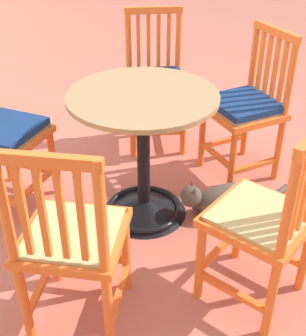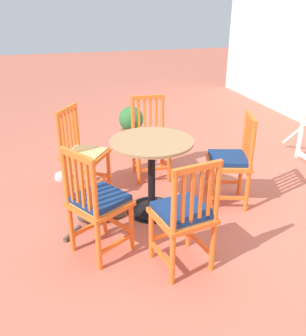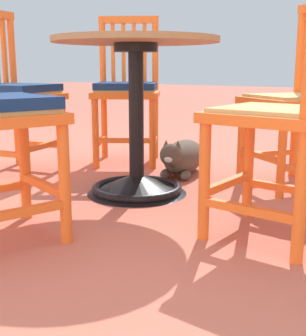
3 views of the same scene
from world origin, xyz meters
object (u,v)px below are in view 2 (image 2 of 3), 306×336
(cafe_table, at_px, (152,185))
(orange_chair_facing_out, at_px, (83,154))
(tabby_cat, at_px, (104,210))
(orange_chair_near_fence, at_px, (150,140))
(pet_water_bowl, at_px, (62,176))
(orange_chair_by_planter, at_px, (98,203))
(terracotta_planter, at_px, (131,129))
(orange_chair_tucked_in, at_px, (184,215))
(orange_chair_at_corner, at_px, (231,162))

(cafe_table, relative_size, orange_chair_facing_out, 0.83)
(orange_chair_facing_out, relative_size, tabby_cat, 1.37)
(orange_chair_near_fence, height_order, pet_water_bowl, orange_chair_near_fence)
(orange_chair_by_planter, distance_m, terracotta_planter, 2.15)
(cafe_table, xyz_separation_m, orange_chair_tucked_in, (0.84, 0.01, 0.16))
(cafe_table, bearing_deg, orange_chair_at_corner, 87.18)
(cafe_table, relative_size, tabby_cat, 1.14)
(cafe_table, bearing_deg, orange_chair_by_planter, -48.86)
(orange_chair_tucked_in, xyz_separation_m, terracotta_planter, (-2.37, 0.13, -0.12))
(orange_chair_near_fence, bearing_deg, cafe_table, -14.25)
(terracotta_planter, distance_m, pet_water_bowl, 1.15)
(pet_water_bowl, bearing_deg, terracotta_planter, 121.18)
(orange_chair_at_corner, height_order, pet_water_bowl, orange_chair_at_corner)
(orange_chair_at_corner, xyz_separation_m, pet_water_bowl, (-1.00, -1.59, -0.42))
(pet_water_bowl, bearing_deg, orange_chair_by_planter, 9.25)
(terracotta_planter, bearing_deg, pet_water_bowl, -58.82)
(orange_chair_facing_out, xyz_separation_m, orange_chair_at_corner, (0.60, 1.36, 0.01))
(orange_chair_near_fence, xyz_separation_m, orange_chair_tucked_in, (1.60, -0.18, 0.01))
(orange_chair_facing_out, xyz_separation_m, tabby_cat, (0.59, 0.11, -0.34))
(orange_chair_by_planter, xyz_separation_m, orange_chair_tucked_in, (0.34, 0.58, 0.00))
(tabby_cat, bearing_deg, pet_water_bowl, -161.23)
(orange_chair_near_fence, relative_size, orange_chair_at_corner, 1.00)
(orange_chair_near_fence, bearing_deg, orange_chair_facing_out, -75.35)
(terracotta_planter, height_order, pet_water_bowl, terracotta_planter)
(orange_chair_by_planter, relative_size, tabby_cat, 1.37)
(orange_chair_facing_out, relative_size, terracotta_planter, 1.47)
(orange_chair_at_corner, relative_size, pet_water_bowl, 5.36)
(orange_chair_facing_out, bearing_deg, terracotta_planter, 143.48)
(orange_chair_at_corner, bearing_deg, orange_chair_by_planter, -71.32)
(cafe_table, xyz_separation_m, pet_water_bowl, (-0.96, -0.80, -0.26))
(orange_chair_near_fence, height_order, tabby_cat, orange_chair_near_fence)
(tabby_cat, bearing_deg, cafe_table, 93.70)
(cafe_table, relative_size, pet_water_bowl, 4.47)
(cafe_table, xyz_separation_m, orange_chair_near_fence, (-0.76, 0.19, 0.15))
(orange_chair_by_planter, xyz_separation_m, orange_chair_at_corner, (-0.46, 1.35, 0.00))
(cafe_table, height_order, orange_chair_by_planter, orange_chair_by_planter)
(orange_chair_near_fence, distance_m, orange_chair_facing_out, 0.80)
(orange_chair_near_fence, height_order, orange_chair_facing_out, same)
(tabby_cat, bearing_deg, orange_chair_by_planter, -12.08)
(orange_chair_near_fence, height_order, orange_chair_by_planter, same)
(tabby_cat, bearing_deg, orange_chair_near_fence, 140.22)
(cafe_table, height_order, orange_chair_facing_out, orange_chair_facing_out)
(orange_chair_facing_out, bearing_deg, orange_chair_tucked_in, 22.89)
(tabby_cat, xyz_separation_m, terracotta_planter, (-1.56, 0.61, 0.23))
(cafe_table, relative_size, orange_chair_near_fence, 0.83)
(cafe_table, height_order, orange_chair_tucked_in, orange_chair_tucked_in)
(orange_chair_by_planter, height_order, pet_water_bowl, orange_chair_by_planter)
(orange_chair_by_planter, height_order, terracotta_planter, orange_chair_by_planter)
(orange_chair_near_fence, relative_size, orange_chair_tucked_in, 1.00)
(orange_chair_near_fence, distance_m, orange_chair_by_planter, 1.47)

